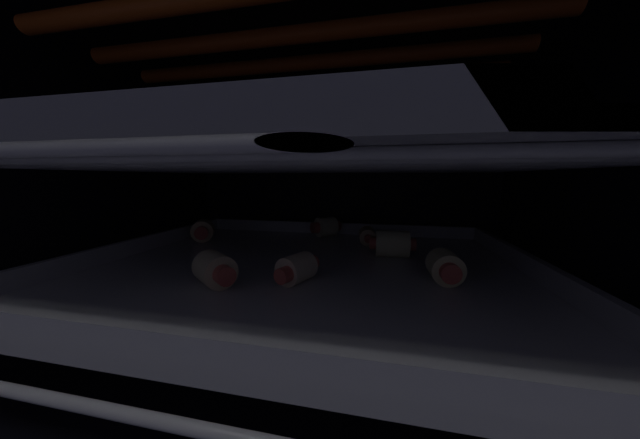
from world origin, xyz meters
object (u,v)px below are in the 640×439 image
pig_in_blanket_upper_4 (217,153)px  pig_in_blanket_lower_1 (326,227)px  baking_tray_lower (307,266)px  pig_in_blanket_upper_3 (238,148)px  pig_in_blanket_lower_6 (445,267)px  pig_in_blanket_upper_5 (352,150)px  pig_in_blanket_upper_1 (416,150)px  baking_tray_upper (307,157)px  pig_in_blanket_lower_3 (392,244)px  pig_in_blanket_lower_0 (297,269)px  pig_in_blanket_lower_5 (215,269)px  oven_rack_lower (307,274)px  heating_element (306,50)px  pig_in_blanket_lower_2 (367,236)px  pig_in_blanket_upper_0 (442,137)px  oven_rack_upper (307,166)px  pig_in_blanket_lower_4 (203,230)px  pig_in_blanket_upper_2 (400,135)px

pig_in_blanket_upper_4 → pig_in_blanket_lower_1: bearing=8.0°
baking_tray_lower → pig_in_blanket_upper_3: bearing=154.9°
pig_in_blanket_lower_6 → pig_in_blanket_upper_5: bearing=127.6°
pig_in_blanket_upper_1 → pig_in_blanket_upper_5: (-8.84, -3.29, -0.18)cm
baking_tray_upper → pig_in_blanket_upper_3: 11.89cm
baking_tray_upper → pig_in_blanket_lower_3: bearing=28.3°
pig_in_blanket_lower_0 → pig_in_blanket_lower_5: bearing=-161.9°
oven_rack_lower → pig_in_blanket_upper_3: size_ratio=9.26×
pig_in_blanket_upper_5 → pig_in_blanket_lower_0: bearing=-101.6°
heating_element → pig_in_blanket_lower_2: heating_element is taller
pig_in_blanket_upper_3 → pig_in_blanket_upper_4: bearing=134.6°
heating_element → pig_in_blanket_upper_0: size_ratio=8.99×
pig_in_blanket_lower_0 → oven_rack_upper: size_ratio=0.10×
pig_in_blanket_lower_2 → baking_tray_upper: (-6.11, -11.62, 10.63)cm
baking_tray_upper → pig_in_blanket_upper_1: (12.67, 13.65, 1.76)cm
pig_in_blanket_lower_3 → pig_in_blanket_lower_6: 9.08cm
pig_in_blanket_lower_1 → pig_in_blanket_lower_0: bearing=-86.2°
oven_rack_lower → pig_in_blanket_upper_5: bearing=69.7°
heating_element → pig_in_blanket_lower_1: (-0.89, 15.62, -20.94)cm
pig_in_blanket_lower_0 → pig_in_blanket_lower_6: size_ratio=1.19×
pig_in_blanket_lower_1 → pig_in_blanket_upper_5: (4.73, -5.26, 11.79)cm
pig_in_blanket_lower_2 → pig_in_blanket_lower_6: bearing=-61.5°
baking_tray_lower → pig_in_blanket_upper_4: pig_in_blanket_upper_4 is taller
pig_in_blanket_upper_5 → pig_in_blanket_lower_4: bearing=-174.8°
pig_in_blanket_lower_0 → pig_in_blanket_lower_5: 7.32cm
heating_element → pig_in_blanket_upper_3: 14.86cm
pig_in_blanket_lower_1 → pig_in_blanket_upper_1: pig_in_blanket_upper_1 is taller
pig_in_blanket_lower_1 → baking_tray_upper: (0.89, -15.62, 10.21)cm
pig_in_blanket_lower_1 → pig_in_blanket_lower_3: size_ratio=0.89×
pig_in_blanket_lower_0 → baking_tray_upper: bearing=95.1°
pig_in_blanket_upper_2 → baking_tray_upper: bearing=167.2°
baking_tray_lower → pig_in_blanket_lower_4: pig_in_blanket_lower_4 is taller
pig_in_blanket_lower_3 → oven_rack_upper: size_ratio=0.11×
oven_rack_lower → baking_tray_lower: 0.96cm
baking_tray_upper → pig_in_blanket_upper_0: bearing=7.7°
oven_rack_lower → pig_in_blanket_lower_6: (13.95, -2.79, 2.66)cm
pig_in_blanket_lower_6 → pig_in_blanket_upper_4: pig_in_blanket_upper_4 is taller
baking_tray_upper → pig_in_blanket_lower_1: bearing=93.3°
pig_in_blanket_lower_3 → baking_tray_upper: 14.82cm
pig_in_blanket_lower_2 → pig_in_blanket_lower_5: pig_in_blanket_lower_5 is taller
oven_rack_lower → pig_in_blanket_upper_4: pig_in_blanket_upper_4 is taller
pig_in_blanket_lower_4 → pig_in_blanket_upper_0: bearing=-11.1°
pig_in_blanket_lower_1 → baking_tray_upper: size_ratio=0.11×
pig_in_blanket_lower_2 → pig_in_blanket_upper_2: bearing=-76.3°
oven_rack_upper → pig_in_blanket_upper_3: size_ratio=9.27×
pig_in_blanket_lower_2 → pig_in_blanket_upper_1: bearing=17.1°
pig_in_blanket_lower_5 → pig_in_blanket_upper_5: 24.25cm
pig_in_blanket_upper_2 → pig_in_blanket_upper_4: bearing=151.5°
pig_in_blanket_lower_6 → pig_in_blanket_lower_4: bearing=161.3°
pig_in_blanket_lower_1 → pig_in_blanket_lower_5: (-5.55, -23.72, -0.11)cm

